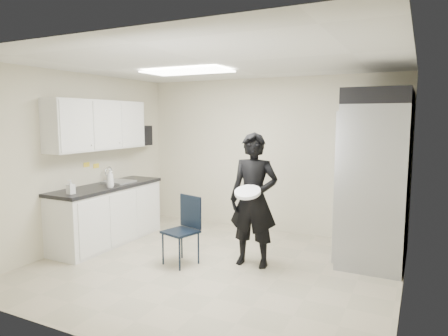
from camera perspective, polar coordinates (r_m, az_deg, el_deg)
The scene contains 21 objects.
floor at distance 5.36m, azimuth -1.66°, elevation -13.98°, with size 4.50×4.50×0.00m, color tan.
ceiling at distance 5.04m, azimuth -1.77°, elevation 14.76°, with size 4.50×4.50×0.00m, color silver.
back_wall at distance 6.86m, azimuth 6.21°, elevation 1.83°, with size 4.50×4.50×0.00m, color beige.
left_wall at distance 6.41m, azimuth -19.74°, elevation 1.07°, with size 4.00×4.00×0.00m, color beige.
right_wall at distance 4.45m, azimuth 24.75°, elevation -1.68°, with size 4.00×4.00×0.00m, color beige.
ceiling_panel at distance 5.68m, azimuth -5.29°, elevation 13.57°, with size 1.20×0.60×0.02m, color white.
lower_counter at distance 6.49m, azimuth -16.29°, elevation -6.53°, with size 0.60×1.90×0.86m, color silver.
countertop at distance 6.40m, azimuth -16.43°, elevation -2.56°, with size 0.64×1.95×0.05m, color black.
sink at distance 6.57m, azimuth -14.81°, elevation -2.39°, with size 0.42×0.40×0.14m, color gray.
faucet at distance 6.68m, azimuth -16.15°, elevation -0.98°, with size 0.02×0.02×0.24m, color silver.
upper_cabinets at distance 6.40m, azimuth -17.55°, elevation 5.87°, with size 0.35×1.80×0.75m, color silver.
towel_dispenser at distance 7.31m, azimuth -11.59°, elevation 4.57°, with size 0.22×0.30×0.35m, color black.
notice_sticker_left at distance 6.48m, azimuth -19.04°, elevation 0.46°, with size 0.00×0.12×0.07m, color yellow.
notice_sticker_right at distance 6.63m, azimuth -17.80°, elevation 0.30°, with size 0.00×0.12×0.07m, color yellow.
commercial_fridge at distance 5.77m, azimuth 20.87°, elevation -2.11°, with size 0.80×1.35×2.10m, color gray.
fridge_compressor at distance 5.71m, azimuth 21.39°, elevation 9.36°, with size 0.80×1.35×0.20m, color black.
folding_chair at distance 5.36m, azimuth -6.24°, elevation -9.07°, with size 0.39×0.39×0.88m, color black.
man_tuxedo at distance 5.22m, azimuth 4.25°, elevation -4.56°, with size 0.64×0.43×1.75m, color black.
bucket_lid at distance 4.96m, azimuth 3.39°, elevation -3.46°, with size 0.33×0.33×0.04m, color white.
soap_bottle_a at distance 6.12m, azimuth -15.97°, elevation -1.40°, with size 0.11×0.11×0.28m, color white.
soap_bottle_b at distance 5.78m, azimuth -21.06°, elevation -2.53°, with size 0.09×0.09×0.20m, color #AAABB7.
Camera 1 is at (2.36, -4.41, 1.93)m, focal length 32.00 mm.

